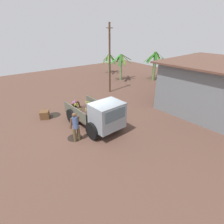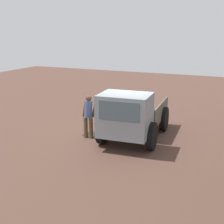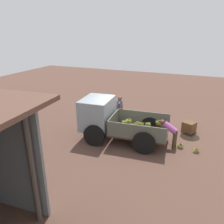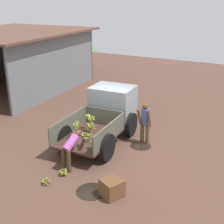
{
  "view_description": "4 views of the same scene",
  "coord_description": "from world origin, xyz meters",
  "px_view_note": "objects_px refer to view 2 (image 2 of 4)",
  "views": [
    {
      "loc": [
        8.22,
        -4.47,
        5.64
      ],
      "look_at": [
        0.49,
        1.27,
        0.96
      ],
      "focal_mm": 28.0,
      "sensor_mm": 36.0,
      "label": 1
    },
    {
      "loc": [
        10.78,
        4.26,
        4.12
      ],
      "look_at": [
        0.44,
        -0.35,
        1.08
      ],
      "focal_mm": 50.0,
      "sensor_mm": 36.0,
      "label": 2
    },
    {
      "loc": [
        -3.27,
        9.32,
        5.01
      ],
      "look_at": [
        0.74,
        -0.49,
        1.01
      ],
      "focal_mm": 35.0,
      "sensor_mm": 36.0,
      "label": 3
    },
    {
      "loc": [
        -9.8,
        -5.54,
        5.48
      ],
      "look_at": [
        0.12,
        -0.07,
        1.27
      ],
      "focal_mm": 50.0,
      "sensor_mm": 36.0,
      "label": 4
    }
  ],
  "objects_px": {
    "banana_bunch_on_ground_1": "(149,116)",
    "wooden_crate_0": "(114,108)",
    "banana_bunch_on_ground_0": "(156,113)",
    "person_worker_loading": "(147,106)",
    "person_foreground_visitor": "(88,114)",
    "cargo_truck": "(129,117)"
  },
  "relations": [
    {
      "from": "banana_bunch_on_ground_1",
      "to": "wooden_crate_0",
      "type": "bearing_deg",
      "value": -96.5
    },
    {
      "from": "banana_bunch_on_ground_0",
      "to": "wooden_crate_0",
      "type": "xyz_separation_m",
      "value": [
        0.47,
        -2.08,
        0.15
      ]
    },
    {
      "from": "person_worker_loading",
      "to": "banana_bunch_on_ground_1",
      "type": "distance_m",
      "value": 0.82
    },
    {
      "from": "wooden_crate_0",
      "to": "person_worker_loading",
      "type": "bearing_deg",
      "value": 69.48
    },
    {
      "from": "person_worker_loading",
      "to": "banana_bunch_on_ground_1",
      "type": "height_order",
      "value": "person_worker_loading"
    },
    {
      "from": "person_foreground_visitor",
      "to": "person_worker_loading",
      "type": "distance_m",
      "value": 3.28
    },
    {
      "from": "cargo_truck",
      "to": "banana_bunch_on_ground_1",
      "type": "bearing_deg",
      "value": -178.82
    },
    {
      "from": "person_worker_loading",
      "to": "wooden_crate_0",
      "type": "bearing_deg",
      "value": -104.96
    },
    {
      "from": "banana_bunch_on_ground_0",
      "to": "banana_bunch_on_ground_1",
      "type": "xyz_separation_m",
      "value": [
        0.69,
        -0.16,
        0.01
      ]
    },
    {
      "from": "banana_bunch_on_ground_0",
      "to": "banana_bunch_on_ground_1",
      "type": "distance_m",
      "value": 0.7
    },
    {
      "from": "person_worker_loading",
      "to": "banana_bunch_on_ground_1",
      "type": "xyz_separation_m",
      "value": [
        -0.52,
        -0.05,
        -0.63
      ]
    },
    {
      "from": "person_foreground_visitor",
      "to": "banana_bunch_on_ground_1",
      "type": "xyz_separation_m",
      "value": [
        -3.48,
        1.35,
        -0.8
      ]
    },
    {
      "from": "wooden_crate_0",
      "to": "banana_bunch_on_ground_0",
      "type": "bearing_deg",
      "value": 102.64
    },
    {
      "from": "cargo_truck",
      "to": "wooden_crate_0",
      "type": "distance_m",
      "value": 4.41
    },
    {
      "from": "person_foreground_visitor",
      "to": "person_worker_loading",
      "type": "bearing_deg",
      "value": -25.38
    },
    {
      "from": "banana_bunch_on_ground_0",
      "to": "banana_bunch_on_ground_1",
      "type": "relative_size",
      "value": 0.92
    },
    {
      "from": "cargo_truck",
      "to": "wooden_crate_0",
      "type": "bearing_deg",
      "value": -152.93
    },
    {
      "from": "wooden_crate_0",
      "to": "banana_bunch_on_ground_1",
      "type": "bearing_deg",
      "value": 83.5
    },
    {
      "from": "cargo_truck",
      "to": "banana_bunch_on_ground_0",
      "type": "height_order",
      "value": "cargo_truck"
    },
    {
      "from": "wooden_crate_0",
      "to": "cargo_truck",
      "type": "bearing_deg",
      "value": 31.11
    },
    {
      "from": "banana_bunch_on_ground_1",
      "to": "wooden_crate_0",
      "type": "distance_m",
      "value": 1.94
    },
    {
      "from": "person_foreground_visitor",
      "to": "banana_bunch_on_ground_0",
      "type": "relative_size",
      "value": 5.97
    }
  ]
}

